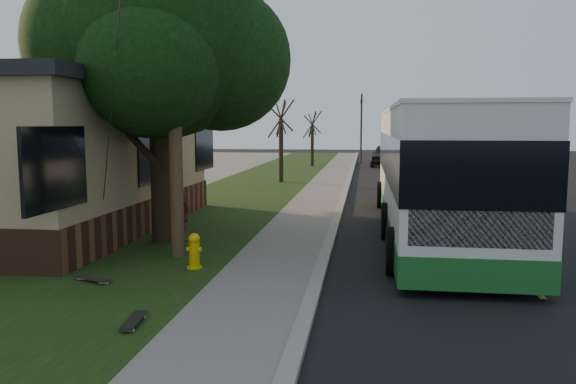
{
  "coord_description": "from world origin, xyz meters",
  "views": [
    {
      "loc": [
        0.88,
        -11.0,
        3.01
      ],
      "look_at": [
        -0.87,
        1.64,
        1.5
      ],
      "focal_mm": 35.0,
      "sensor_mm": 36.0,
      "label": 1
    }
  ],
  "objects_px": {
    "transit_bus": "(435,168)",
    "skateboard_main": "(134,321)",
    "skateboarder": "(178,209)",
    "leafy_tree": "(161,38)",
    "utility_pole": "(173,51)",
    "bare_tree_far": "(312,139)",
    "fire_hydrant": "(194,251)",
    "traffic_signal": "(361,124)",
    "distant_car": "(386,155)",
    "skateboard_spare": "(93,279)",
    "bare_tree_near": "(281,142)",
    "dumpster": "(83,203)"
  },
  "relations": [
    {
      "from": "transit_bus",
      "to": "skateboard_main",
      "type": "relative_size",
      "value": 15.38
    },
    {
      "from": "transit_bus",
      "to": "skateboarder",
      "type": "distance_m",
      "value": 7.11
    },
    {
      "from": "leafy_tree",
      "to": "skateboard_main",
      "type": "distance_m",
      "value": 8.0
    },
    {
      "from": "skateboard_main",
      "to": "utility_pole",
      "type": "bearing_deg",
      "value": 100.55
    },
    {
      "from": "utility_pole",
      "to": "bare_tree_far",
      "type": "bearing_deg",
      "value": 89.4
    },
    {
      "from": "fire_hydrant",
      "to": "utility_pole",
      "type": "distance_m",
      "value": 4.37
    },
    {
      "from": "traffic_signal",
      "to": "distant_car",
      "type": "height_order",
      "value": "traffic_signal"
    },
    {
      "from": "distant_car",
      "to": "transit_bus",
      "type": "bearing_deg",
      "value": -82.12
    },
    {
      "from": "bare_tree_far",
      "to": "skateboard_spare",
      "type": "height_order",
      "value": "bare_tree_far"
    },
    {
      "from": "bare_tree_near",
      "to": "distant_car",
      "type": "bearing_deg",
      "value": 66.32
    },
    {
      "from": "leafy_tree",
      "to": "bare_tree_near",
      "type": "relative_size",
      "value": 1.81
    },
    {
      "from": "fire_hydrant",
      "to": "leafy_tree",
      "type": "height_order",
      "value": "leafy_tree"
    },
    {
      "from": "bare_tree_far",
      "to": "skateboard_main",
      "type": "bearing_deg",
      "value": -89.14
    },
    {
      "from": "skateboard_main",
      "to": "dumpster",
      "type": "distance_m",
      "value": 9.56
    },
    {
      "from": "transit_bus",
      "to": "skateboarder",
      "type": "relative_size",
      "value": 7.81
    },
    {
      "from": "utility_pole",
      "to": "bare_tree_far",
      "type": "height_order",
      "value": "utility_pole"
    },
    {
      "from": "skateboarder",
      "to": "skateboard_main",
      "type": "bearing_deg",
      "value": 122.6
    },
    {
      "from": "transit_bus",
      "to": "fire_hydrant",
      "type": "bearing_deg",
      "value": -137.14
    },
    {
      "from": "distant_car",
      "to": "bare_tree_near",
      "type": "bearing_deg",
      "value": -106.73
    },
    {
      "from": "leafy_tree",
      "to": "transit_bus",
      "type": "height_order",
      "value": "leafy_tree"
    },
    {
      "from": "distant_car",
      "to": "leafy_tree",
      "type": "bearing_deg",
      "value": -95.87
    },
    {
      "from": "bare_tree_near",
      "to": "skateboard_spare",
      "type": "xyz_separation_m",
      "value": [
        -0.71,
        -19.25,
        -2.02
      ]
    },
    {
      "from": "dumpster",
      "to": "distant_car",
      "type": "xyz_separation_m",
      "value": [
        9.94,
        26.64,
        0.14
      ]
    },
    {
      "from": "bare_tree_far",
      "to": "distant_car",
      "type": "bearing_deg",
      "value": 14.62
    },
    {
      "from": "skateboard_spare",
      "to": "distant_car",
      "type": "xyz_separation_m",
      "value": [
        6.59,
        32.65,
        0.71
      ]
    },
    {
      "from": "traffic_signal",
      "to": "skateboarder",
      "type": "distance_m",
      "value": 31.69
    },
    {
      "from": "leafy_tree",
      "to": "skateboarder",
      "type": "relative_size",
      "value": 4.75
    },
    {
      "from": "distant_car",
      "to": "fire_hydrant",
      "type": "bearing_deg",
      "value": -92.05
    },
    {
      "from": "dumpster",
      "to": "traffic_signal",
      "type": "bearing_deg",
      "value": 74.58
    },
    {
      "from": "bare_tree_far",
      "to": "skateboard_main",
      "type": "distance_m",
      "value": 33.39
    },
    {
      "from": "bare_tree_far",
      "to": "transit_bus",
      "type": "xyz_separation_m",
      "value": [
        5.8,
        -24.99,
        -0.15
      ]
    },
    {
      "from": "bare_tree_far",
      "to": "transit_bus",
      "type": "height_order",
      "value": "bare_tree_far"
    },
    {
      "from": "utility_pole",
      "to": "leafy_tree",
      "type": "xyz_separation_m",
      "value": [
        -0.87,
        1.66,
        0.54
      ]
    },
    {
      "from": "traffic_signal",
      "to": "bare_tree_far",
      "type": "bearing_deg",
      "value": -131.19
    },
    {
      "from": "bare_tree_near",
      "to": "skateboard_main",
      "type": "relative_size",
      "value": 5.16
    },
    {
      "from": "transit_bus",
      "to": "skateboard_spare",
      "type": "bearing_deg",
      "value": -138.22
    },
    {
      "from": "utility_pole",
      "to": "dumpster",
      "type": "height_order",
      "value": "utility_pole"
    },
    {
      "from": "utility_pole",
      "to": "traffic_signal",
      "type": "distance_m",
      "value": 33.26
    },
    {
      "from": "fire_hydrant",
      "to": "skateboard_spare",
      "type": "xyz_separation_m",
      "value": [
        -1.61,
        -1.25,
        -0.3
      ]
    },
    {
      "from": "bare_tree_near",
      "to": "skateboarder",
      "type": "distance_m",
      "value": 15.36
    },
    {
      "from": "leafy_tree",
      "to": "bare_tree_far",
      "type": "height_order",
      "value": "leafy_tree"
    },
    {
      "from": "bare_tree_near",
      "to": "dumpster",
      "type": "distance_m",
      "value": 13.93
    },
    {
      "from": "leafy_tree",
      "to": "skateboard_main",
      "type": "height_order",
      "value": "leafy_tree"
    },
    {
      "from": "leafy_tree",
      "to": "bare_tree_near",
      "type": "height_order",
      "value": "leafy_tree"
    },
    {
      "from": "bare_tree_far",
      "to": "skateboarder",
      "type": "bearing_deg",
      "value": -91.79
    },
    {
      "from": "skateboarder",
      "to": "distant_car",
      "type": "height_order",
      "value": "skateboarder"
    },
    {
      "from": "traffic_signal",
      "to": "skateboard_main",
      "type": "distance_m",
      "value": 37.57
    },
    {
      "from": "skateboarder",
      "to": "dumpster",
      "type": "bearing_deg",
      "value": -9.18
    },
    {
      "from": "fire_hydrant",
      "to": "distant_car",
      "type": "relative_size",
      "value": 0.15
    },
    {
      "from": "leafy_tree",
      "to": "traffic_signal",
      "type": "xyz_separation_m",
      "value": [
        4.67,
        31.35,
        -2.0
      ]
    }
  ]
}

